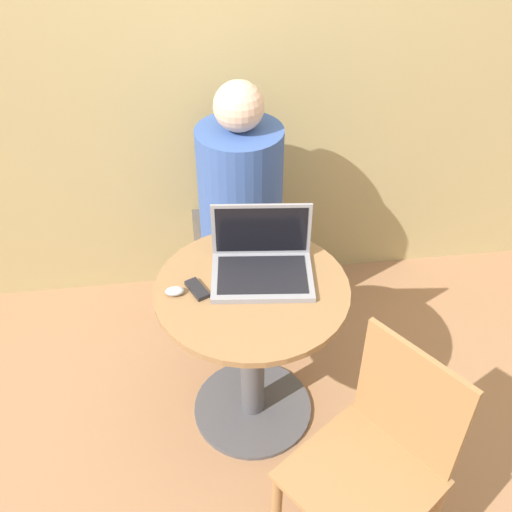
# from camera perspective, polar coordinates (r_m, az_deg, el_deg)

# --- Properties ---
(ground_plane) EXTENTS (12.00, 12.00, 0.00)m
(ground_plane) POSITION_cam_1_polar(r_m,az_deg,el_deg) (2.64, -0.32, -14.33)
(ground_plane) COLOR #9E704C
(back_wall) EXTENTS (7.00, 0.05, 2.60)m
(back_wall) POSITION_cam_1_polar(r_m,az_deg,el_deg) (2.59, -3.09, 20.82)
(back_wall) COLOR tan
(back_wall) RESTS_ON ground_plane
(round_table) EXTENTS (0.70, 0.70, 0.70)m
(round_table) POSITION_cam_1_polar(r_m,az_deg,el_deg) (2.28, -0.36, -7.57)
(round_table) COLOR #4C4C51
(round_table) RESTS_ON ground_plane
(laptop) EXTENTS (0.39, 0.30, 0.24)m
(laptop) POSITION_cam_1_polar(r_m,az_deg,el_deg) (2.14, 0.57, -0.56)
(laptop) COLOR gray
(laptop) RESTS_ON round_table
(cell_phone) EXTENTS (0.09, 0.12, 0.02)m
(cell_phone) POSITION_cam_1_polar(r_m,az_deg,el_deg) (2.10, -5.63, -3.16)
(cell_phone) COLOR black
(cell_phone) RESTS_ON round_table
(computer_mouse) EXTENTS (0.07, 0.04, 0.03)m
(computer_mouse) POSITION_cam_1_polar(r_m,az_deg,el_deg) (2.09, -7.75, -3.40)
(computer_mouse) COLOR #B2B2B7
(computer_mouse) RESTS_ON round_table
(chair_empty) EXTENTS (0.56, 0.56, 0.87)m
(chair_empty) POSITION_cam_1_polar(r_m,az_deg,el_deg) (1.99, 11.28, -18.85)
(chair_empty) COLOR #9E7042
(chair_empty) RESTS_ON ground_plane
(person_seated) EXTENTS (0.40, 0.58, 1.22)m
(person_seated) POSITION_cam_1_polar(r_m,az_deg,el_deg) (2.73, -1.72, 2.93)
(person_seated) COLOR #4C4742
(person_seated) RESTS_ON ground_plane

